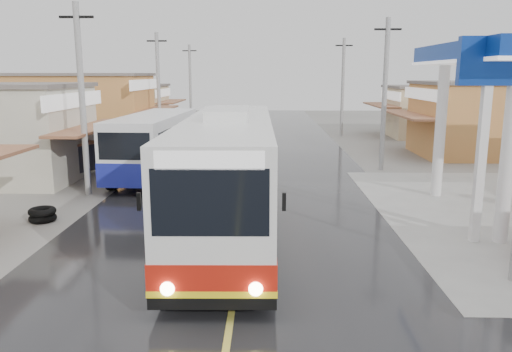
{
  "coord_description": "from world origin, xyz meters",
  "views": [
    {
      "loc": [
        0.76,
        -11.93,
        5.13
      ],
      "look_at": [
        0.38,
        5.13,
        1.63
      ],
      "focal_mm": 35.0,
      "sensor_mm": 36.0,
      "label": 1
    }
  ],
  "objects_px": {
    "coach_bus": "(229,173)",
    "second_bus": "(155,144)",
    "tyre_stack": "(42,215)",
    "tricycle_near": "(76,157)",
    "cyclist": "(164,192)"
  },
  "relations": [
    {
      "from": "cyclist",
      "to": "tricycle_near",
      "type": "height_order",
      "value": "cyclist"
    },
    {
      "from": "coach_bus",
      "to": "tyre_stack",
      "type": "relative_size",
      "value": 13.66
    },
    {
      "from": "second_bus",
      "to": "tyre_stack",
      "type": "bearing_deg",
      "value": -103.06
    },
    {
      "from": "coach_bus",
      "to": "tyre_stack",
      "type": "xyz_separation_m",
      "value": [
        -6.72,
        0.87,
        -1.71
      ]
    },
    {
      "from": "tricycle_near",
      "to": "tyre_stack",
      "type": "relative_size",
      "value": 2.81
    },
    {
      "from": "second_bus",
      "to": "tyre_stack",
      "type": "distance_m",
      "value": 8.49
    },
    {
      "from": "coach_bus",
      "to": "second_bus",
      "type": "height_order",
      "value": "coach_bus"
    },
    {
      "from": "cyclist",
      "to": "tricycle_near",
      "type": "distance_m",
      "value": 8.38
    },
    {
      "from": "coach_bus",
      "to": "second_bus",
      "type": "relative_size",
      "value": 1.37
    },
    {
      "from": "tyre_stack",
      "to": "second_bus",
      "type": "bearing_deg",
      "value": 74.18
    },
    {
      "from": "coach_bus",
      "to": "tyre_stack",
      "type": "height_order",
      "value": "coach_bus"
    },
    {
      "from": "coach_bus",
      "to": "second_bus",
      "type": "xyz_separation_m",
      "value": [
        -4.44,
        8.92,
        -0.27
      ]
    },
    {
      "from": "second_bus",
      "to": "cyclist",
      "type": "bearing_deg",
      "value": -72.0
    },
    {
      "from": "second_bus",
      "to": "coach_bus",
      "type": "bearing_deg",
      "value": -60.78
    },
    {
      "from": "coach_bus",
      "to": "tyre_stack",
      "type": "bearing_deg",
      "value": 171.67
    }
  ]
}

